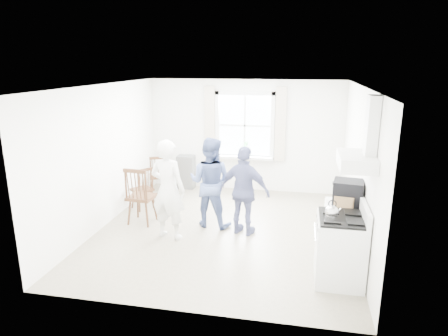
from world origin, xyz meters
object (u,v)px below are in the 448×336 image
(gas_stove, at_px, (340,248))
(low_cabinet, at_px, (341,231))
(windsor_chair_a, at_px, (158,171))
(windsor_chair_b, at_px, (138,190))
(person_left, at_px, (168,190))
(person_right, at_px, (245,191))
(person_mid, at_px, (210,182))
(stereo_stack, at_px, (348,193))
(windsor_chair_c, at_px, (144,184))

(gas_stove, height_order, low_cabinet, gas_stove)
(gas_stove, height_order, windsor_chair_a, gas_stove)
(windsor_chair_b, distance_m, person_left, 0.88)
(person_right, bearing_deg, person_mid, -4.98)
(low_cabinet, relative_size, stereo_stack, 1.88)
(windsor_chair_a, bearing_deg, gas_stove, -38.70)
(low_cabinet, xyz_separation_m, windsor_chair_b, (-3.60, 0.61, 0.23))
(windsor_chair_c, xyz_separation_m, person_mid, (1.52, -0.53, 0.29))
(windsor_chair_b, xyz_separation_m, person_mid, (1.32, 0.25, 0.16))
(low_cabinet, xyz_separation_m, person_right, (-1.61, 0.59, 0.35))
(stereo_stack, height_order, person_right, person_right)
(windsor_chair_b, height_order, person_left, person_left)
(stereo_stack, distance_m, person_mid, 2.52)
(person_right, bearing_deg, person_left, 34.42)
(low_cabinet, xyz_separation_m, person_mid, (-2.28, 0.86, 0.39))
(stereo_stack, relative_size, windsor_chair_b, 0.43)
(gas_stove, bearing_deg, windsor_chair_c, 150.84)
(windsor_chair_c, relative_size, person_left, 0.52)
(low_cabinet, distance_m, person_right, 1.75)
(person_right, bearing_deg, windsor_chair_a, -21.39)
(low_cabinet, relative_size, person_mid, 0.54)
(gas_stove, xyz_separation_m, windsor_chair_b, (-3.53, 1.31, 0.20))
(person_mid, bearing_deg, windsor_chair_b, 18.97)
(gas_stove, relative_size, person_right, 0.70)
(windsor_chair_c, bearing_deg, person_left, -52.01)
(stereo_stack, relative_size, windsor_chair_c, 0.53)
(low_cabinet, distance_m, person_left, 2.90)
(windsor_chair_a, bearing_deg, stereo_stack, -31.53)
(windsor_chair_b, bearing_deg, low_cabinet, -9.63)
(windsor_chair_a, distance_m, windsor_chair_b, 1.73)
(gas_stove, xyz_separation_m, person_right, (-1.54, 1.29, 0.31))
(gas_stove, bearing_deg, windsor_chair_a, 141.30)
(windsor_chair_b, xyz_separation_m, person_left, (0.74, -0.43, 0.20))
(stereo_stack, distance_m, windsor_chair_a, 4.59)
(low_cabinet, height_order, windsor_chair_a, windsor_chair_a)
(windsor_chair_a, xyz_separation_m, windsor_chair_c, (0.04, -0.94, -0.02))
(person_mid, bearing_deg, person_left, 57.66)
(low_cabinet, height_order, windsor_chair_c, windsor_chair_c)
(gas_stove, height_order, windsor_chair_b, gas_stove)
(windsor_chair_b, distance_m, windsor_chair_c, 0.81)
(gas_stove, height_order, windsor_chair_c, gas_stove)
(stereo_stack, xyz_separation_m, person_mid, (-2.33, 0.92, -0.25))
(windsor_chair_a, bearing_deg, low_cabinet, -31.14)
(stereo_stack, relative_size, person_left, 0.27)
(stereo_stack, distance_m, windsor_chair_c, 4.15)
(windsor_chair_a, relative_size, windsor_chair_b, 0.84)
(low_cabinet, height_order, person_left, person_left)
(gas_stove, bearing_deg, low_cabinet, 84.32)
(gas_stove, distance_m, stereo_stack, 0.89)
(stereo_stack, distance_m, person_left, 2.93)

